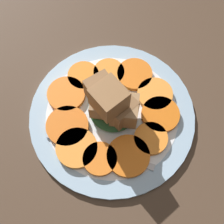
{
  "coord_description": "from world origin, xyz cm",
  "views": [
    {
      "loc": [
        8.98,
        -20.16,
        55.63
      ],
      "look_at": [
        0.0,
        0.0,
        4.1
      ],
      "focal_mm": 50.0,
      "sensor_mm": 36.0,
      "label": 1
    }
  ],
  "objects": [
    {
      "name": "carrot_slice_0",
      "position": [
        5.8,
        -6.18,
        3.61
      ],
      "size": [
        7.46,
        7.46,
        1.02
      ],
      "primitive_type": "cylinder",
      "color": "orange",
      "rests_on": "plate"
    },
    {
      "name": "carrot_slice_2",
      "position": [
        8.12,
        3.28,
        3.61
      ],
      "size": [
        6.96,
        6.96,
        1.02
      ],
      "primitive_type": "cylinder",
      "color": "orange",
      "rests_on": "plate"
    },
    {
      "name": "table_slab",
      "position": [
        0.0,
        0.0,
        1.0
      ],
      "size": [
        120.0,
        120.0,
        2.0
      ],
      "primitive_type": "cube",
      "color": "#4C3828",
      "rests_on": "ground"
    },
    {
      "name": "carrot_slice_8",
      "position": [
        -6.24,
        -5.56,
        3.61
      ],
      "size": [
        7.61,
        7.61,
        1.02
      ],
      "primitive_type": "cylinder",
      "color": "orange",
      "rests_on": "plate"
    },
    {
      "name": "carrot_slice_3",
      "position": [
        5.75,
        6.72,
        3.61
      ],
      "size": [
        6.63,
        6.63,
        1.02
      ],
      "primitive_type": "cylinder",
      "color": "orange",
      "rests_on": "plate"
    },
    {
      "name": "fork",
      "position": [
        0.4,
        -7.01,
        3.3
      ],
      "size": [
        19.61,
        3.22,
        0.4
      ],
      "rotation": [
        0.0,
        0.0,
        0.08
      ],
      "color": "#B2B2B7",
      "rests_on": "plate"
    },
    {
      "name": "carrot_slice_5",
      "position": [
        -3.97,
        7.46,
        3.61
      ],
      "size": [
        5.93,
        5.93,
        1.02
      ],
      "primitive_type": "cylinder",
      "color": "orange",
      "rests_on": "plate"
    },
    {
      "name": "center_pile",
      "position": [
        0.18,
        -0.32,
        7.92
      ],
      "size": [
        10.01,
        8.12,
        11.17
      ],
      "color": "#2D6033",
      "rests_on": "plate"
    },
    {
      "name": "carrot_slice_6",
      "position": [
        -8.12,
        4.83,
        3.61
      ],
      "size": [
        5.99,
        5.99,
        1.02
      ],
      "primitive_type": "cylinder",
      "color": "orange",
      "rests_on": "plate"
    },
    {
      "name": "plate",
      "position": [
        0.0,
        0.0,
        2.52
      ],
      "size": [
        30.36,
        30.36,
        1.05
      ],
      "color": "#99B7D1",
      "rests_on": "table_slab"
    },
    {
      "name": "carrot_slice_4",
      "position": [
        0.68,
        9.13,
        3.61
      ],
      "size": [
        6.74,
        6.74,
        1.02
      ],
      "primitive_type": "cylinder",
      "color": "orange",
      "rests_on": "plate"
    },
    {
      "name": "carrot_slice_7",
      "position": [
        -9.33,
        -0.06,
        3.61
      ],
      "size": [
        7.1,
        7.1,
        1.02
      ],
      "primitive_type": "cylinder",
      "color": "orange",
      "rests_on": "plate"
    },
    {
      "name": "carrot_slice_9",
      "position": [
        -2.89,
        -8.5,
        3.61
      ],
      "size": [
        7.26,
        7.26,
        1.02
      ],
      "primitive_type": "cylinder",
      "color": "orange",
      "rests_on": "plate"
    },
    {
      "name": "carrot_slice_10",
      "position": [
        1.58,
        -8.61,
        3.61
      ],
      "size": [
        5.91,
        5.91,
        1.02
      ],
      "primitive_type": "cylinder",
      "color": "orange",
      "rests_on": "plate"
    },
    {
      "name": "carrot_slice_1",
      "position": [
        8.19,
        -1.67,
        3.61
      ],
      "size": [
        5.95,
        5.95,
        1.02
      ],
      "primitive_type": "cylinder",
      "color": "orange",
      "rests_on": "plate"
    }
  ]
}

